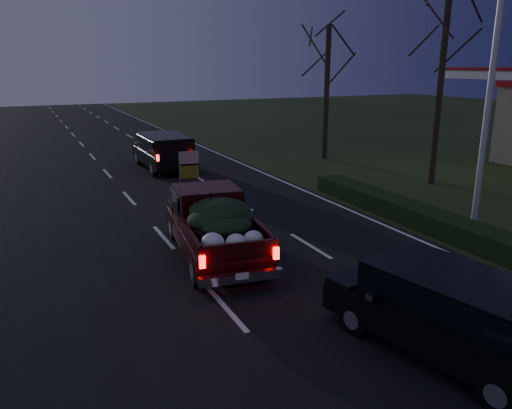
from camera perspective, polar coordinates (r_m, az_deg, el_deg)
name	(u,v)px	position (r m, az deg, el deg)	size (l,w,h in m)	color
ground	(226,309)	(10.84, -3.42, -11.86)	(120.00, 120.00, 0.00)	black
road_asphalt	(226,309)	(10.84, -3.42, -11.81)	(14.00, 120.00, 0.02)	black
hedge_row	(412,214)	(17.12, 17.44, -0.99)	(1.00, 10.00, 0.60)	black
light_pole	(495,48)	(17.02, 25.68, 15.83)	(0.50, 0.90, 9.16)	silver
bare_tree_mid	(446,30)	(22.65, 20.87, 18.15)	(3.60, 3.60, 8.50)	black
bare_tree_far	(328,60)	(27.43, 8.21, 16.03)	(3.60, 3.60, 7.00)	black
pickup_truck	(214,221)	(13.41, -4.86, -1.91)	(2.49, 5.11, 2.57)	#37070B
lead_suv	(164,148)	(25.01, -10.50, 6.35)	(2.04, 4.84, 1.39)	black
rear_suv	(456,308)	(9.49, 21.87, -10.87)	(2.67, 4.65, 1.26)	black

